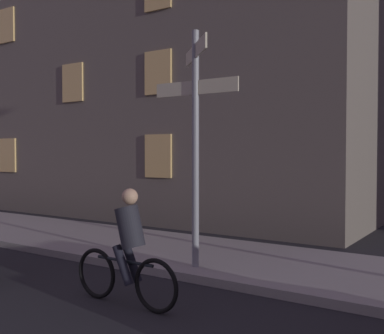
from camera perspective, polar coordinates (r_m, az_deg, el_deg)
sidewalk_kerb at (r=8.55m, az=10.95°, el=-11.94°), size 40.00×3.05×0.14m
signpost at (r=7.93m, az=0.43°, el=5.00°), size 1.64×1.16×4.02m
cyclist at (r=6.48m, az=-7.92°, el=-10.22°), size 1.82×0.33×1.61m
building_left_block at (r=17.17m, az=-1.56°, el=15.30°), size 13.65×6.87×12.22m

